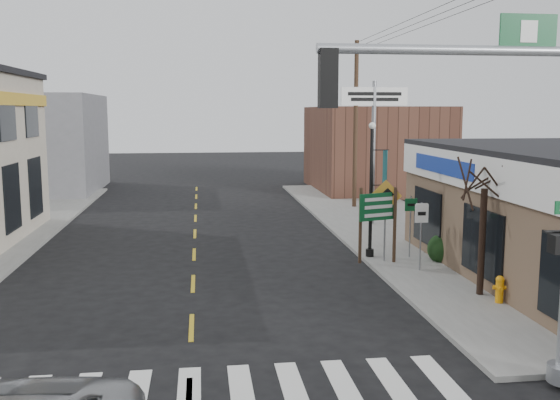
{
  "coord_description": "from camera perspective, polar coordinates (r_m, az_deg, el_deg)",
  "views": [
    {
      "loc": [
        0.29,
        -11.04,
        5.34
      ],
      "look_at": [
        2.54,
        6.51,
        2.8
      ],
      "focal_mm": 40.0,
      "sensor_mm": 36.0,
      "label": 1
    }
  ],
  "objects": [
    {
      "name": "sidewalk_right",
      "position": [
        26.11,
        12.36,
        -3.68
      ],
      "size": [
        6.0,
        38.0,
        0.13
      ],
      "primitive_type": "cube",
      "color": "slate",
      "rests_on": "ground"
    },
    {
      "name": "bldg_distant_left",
      "position": [
        44.55,
        -22.07,
        4.82
      ],
      "size": [
        9.0,
        10.0,
        6.4
      ],
      "primitive_type": "cube",
      "color": "slate",
      "rests_on": "ground"
    },
    {
      "name": "shrub_back",
      "position": [
        22.63,
        14.68,
        -4.35
      ],
      "size": [
        1.09,
        1.09,
        0.82
      ],
      "primitive_type": "ellipsoid",
      "color": "black",
      "rests_on": "sidewalk_right"
    },
    {
      "name": "ped_crossing_sign",
      "position": [
        21.82,
        9.62,
        -0.54
      ],
      "size": [
        1.11,
        0.08,
        2.86
      ],
      "rotation": [
        0.0,
        0.0,
        -0.26
      ],
      "color": "gray",
      "rests_on": "sidewalk_right"
    },
    {
      "name": "bldg_distant_right",
      "position": [
        42.76,
        8.62,
        4.67
      ],
      "size": [
        8.0,
        10.0,
        5.6
      ],
      "primitive_type": "cube",
      "color": "#523225",
      "rests_on": "ground"
    },
    {
      "name": "lamp_post",
      "position": [
        22.36,
        8.49,
        1.88
      ],
      "size": [
        0.63,
        0.49,
        4.81
      ],
      "rotation": [
        0.0,
        0.0,
        -0.3
      ],
      "color": "black",
      "rests_on": "sidewalk_right"
    },
    {
      "name": "bare_tree",
      "position": [
        18.29,
        18.27,
        2.69
      ],
      "size": [
        2.28,
        2.28,
        4.57
      ],
      "rotation": [
        0.0,
        0.0,
        -0.17
      ],
      "color": "black",
      "rests_on": "sidewalk_right"
    },
    {
      "name": "center_line",
      "position": [
        19.78,
        -7.95,
        -7.56
      ],
      "size": [
        0.12,
        56.0,
        0.01
      ],
      "primitive_type": "cube",
      "color": "gold",
      "rests_on": "ground"
    },
    {
      "name": "crosswalk",
      "position": [
        12.63,
        -8.31,
        -16.91
      ],
      "size": [
        11.0,
        2.2,
        0.01
      ],
      "primitive_type": "cube",
      "color": "silver",
      "rests_on": "ground"
    },
    {
      "name": "guide_sign",
      "position": [
        21.58,
        8.96,
        -1.28
      ],
      "size": [
        1.5,
        0.13,
        2.62
      ],
      "rotation": [
        0.0,
        0.0,
        0.31
      ],
      "color": "#422D1E",
      "rests_on": "sidewalk_right"
    },
    {
      "name": "traffic_signal_pole",
      "position": [
        12.33,
        22.33,
        2.4
      ],
      "size": [
        5.45,
        0.4,
        6.9
      ],
      "rotation": [
        0.0,
        0.0,
        0.01
      ],
      "color": "#92969B",
      "rests_on": "sidewalk_right"
    },
    {
      "name": "fire_hydrant",
      "position": [
        18.2,
        19.45,
        -7.6
      ],
      "size": [
        0.24,
        0.24,
        0.76
      ],
      "rotation": [
        0.0,
        0.0,
        -0.23
      ],
      "color": "orange",
      "rests_on": "sidewalk_right"
    },
    {
      "name": "utility_pole_far",
      "position": [
        34.1,
        6.92,
        7.03
      ],
      "size": [
        1.55,
        0.23,
        8.91
      ],
      "rotation": [
        0.0,
        0.0,
        -0.07
      ],
      "color": "#452F1C",
      "rests_on": "sidewalk_right"
    },
    {
      "name": "dance_center_sign",
      "position": [
        28.98,
        8.58,
        7.57
      ],
      "size": [
        3.08,
        0.19,
        6.55
      ],
      "rotation": [
        0.0,
        0.0,
        0.01
      ],
      "color": "gray",
      "rests_on": "sidewalk_right"
    }
  ]
}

